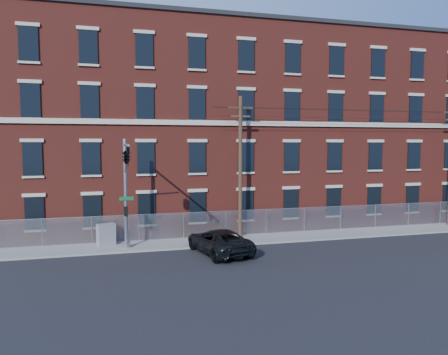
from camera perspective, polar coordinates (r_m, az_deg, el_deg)
ground at (r=24.97m, az=1.52°, el=-11.24°), size 140.00×140.00×0.00m
sidewalk at (r=34.41m, az=18.76°, el=-6.96°), size 65.00×3.00×0.12m
mill_building at (r=41.48m, az=12.20°, el=6.35°), size 55.30×14.32×16.30m
chain_link_fence at (r=35.30m, az=17.63°, el=-5.00°), size 59.06×0.06×1.85m
traffic_signal_mast at (r=25.29m, az=-13.05°, el=1.25°), size 0.90×6.75×7.00m
utility_pole_near at (r=30.00m, az=2.22°, el=1.78°), size 1.80×0.28×10.00m
pickup_truck at (r=26.56m, az=-0.69°, el=-8.57°), size 3.59×5.88×1.52m
utility_cabinet at (r=29.16m, az=-15.59°, el=-7.41°), size 1.27×0.92×1.42m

